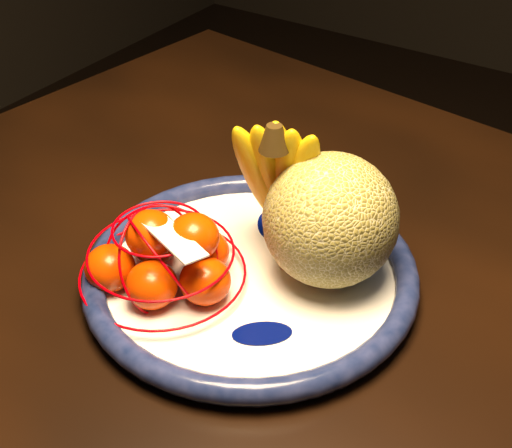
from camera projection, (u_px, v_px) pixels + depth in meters
The scene contains 6 objects.
dining_table at pixel (425, 402), 0.71m from camera, with size 1.53×1.04×0.71m.
fruit_bowl at pixel (251, 273), 0.73m from camera, with size 0.34×0.34×0.03m.
cantaloupe at pixel (330, 220), 0.69m from camera, with size 0.13×0.13×0.13m, color olive.
banana_bunch at pixel (280, 174), 0.72m from camera, with size 0.11×0.11×0.17m.
mandarin_bag at pixel (166, 257), 0.70m from camera, with size 0.20×0.20×0.11m.
price_tag at pixel (174, 238), 0.66m from camera, with size 0.07×0.03×0.00m, color white.
Camera 1 is at (0.04, -0.49, 1.20)m, focal length 50.00 mm.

